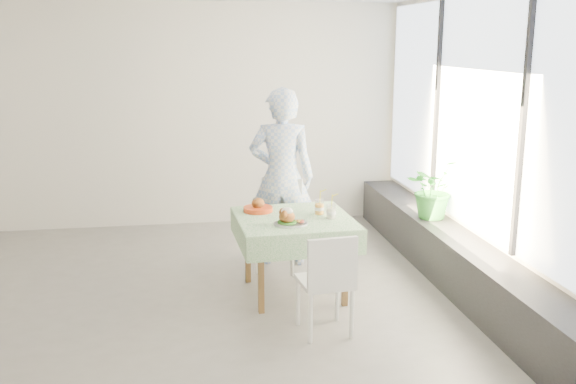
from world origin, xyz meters
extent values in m
plane|color=slate|center=(0.00, 0.00, 0.00)|extent=(6.00, 6.00, 0.00)
cube|color=white|center=(0.00, 2.50, 1.40)|extent=(6.00, 0.02, 2.80)
cube|color=white|center=(0.00, -2.50, 1.40)|extent=(6.00, 0.02, 2.80)
cube|color=white|center=(3.00, 0.00, 1.40)|extent=(0.02, 5.00, 2.80)
cube|color=#D1E0F9|center=(2.97, 0.00, 1.65)|extent=(0.01, 4.80, 2.18)
cube|color=black|center=(2.80, 0.00, 0.25)|extent=(0.40, 4.80, 0.50)
cube|color=brown|center=(1.22, -0.08, 0.71)|extent=(0.94, 0.94, 0.04)
cube|color=white|center=(1.22, -0.08, 0.74)|extent=(1.09, 1.09, 0.01)
cube|color=white|center=(1.17, 0.61, 0.47)|extent=(0.56, 0.56, 0.04)
cube|color=white|center=(1.24, 0.79, 0.71)|extent=(0.42, 0.19, 0.44)
cube|color=white|center=(1.32, -0.93, 0.43)|extent=(0.44, 0.44, 0.04)
cube|color=white|center=(1.34, -1.11, 0.65)|extent=(0.40, 0.08, 0.40)
imported|color=#94B5EE|center=(1.24, 0.80, 0.94)|extent=(0.76, 0.57, 1.87)
cylinder|color=white|center=(1.15, -0.31, 0.75)|extent=(0.31, 0.31, 0.02)
cylinder|color=#1A4D13|center=(1.12, -0.31, 0.77)|extent=(0.17, 0.17, 0.02)
ellipsoid|color=brown|center=(1.12, -0.31, 0.81)|extent=(0.14, 0.13, 0.11)
ellipsoid|color=white|center=(1.12, -0.31, 0.86)|extent=(0.10, 0.10, 0.07)
cylinder|color=#A31E0F|center=(1.24, -0.33, 0.77)|extent=(0.05, 0.05, 0.03)
cylinder|color=white|center=(1.47, -0.01, 0.81)|extent=(0.09, 0.09, 0.13)
cylinder|color=#FF9E15|center=(1.47, -0.01, 0.79)|extent=(0.08, 0.08, 0.10)
cylinder|color=white|center=(1.47, -0.01, 0.88)|extent=(0.10, 0.10, 0.01)
cylinder|color=yellow|center=(1.48, -0.01, 0.92)|extent=(0.01, 0.03, 0.18)
cylinder|color=white|center=(1.55, -0.17, 0.80)|extent=(0.09, 0.09, 0.13)
cylinder|color=white|center=(1.55, -0.17, 0.79)|extent=(0.08, 0.08, 0.09)
cylinder|color=white|center=(1.55, -0.17, 0.87)|extent=(0.09, 0.09, 0.01)
cylinder|color=yellow|center=(1.55, -0.17, 0.92)|extent=(0.01, 0.03, 0.17)
cylinder|color=#B63712|center=(0.92, 0.18, 0.76)|extent=(0.28, 0.28, 0.04)
cylinder|color=white|center=(0.92, 0.18, 0.78)|extent=(0.23, 0.23, 0.02)
ellipsoid|color=brown|center=(0.92, 0.18, 0.82)|extent=(0.12, 0.12, 0.11)
imported|color=#2A7A28|center=(2.81, 0.54, 0.82)|extent=(0.75, 0.74, 0.63)
camera|label=1|loc=(0.24, -5.68, 2.32)|focal=40.00mm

